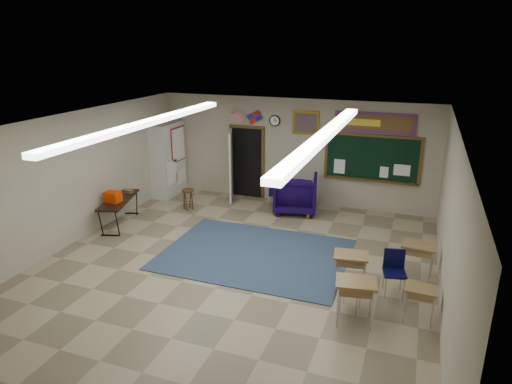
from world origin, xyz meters
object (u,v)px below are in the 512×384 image
(wingback_armchair, at_px, (295,193))
(folding_table, at_px, (119,211))
(student_desk_front_right, at_px, (418,260))
(wooden_stool, at_px, (188,199))
(student_desk_front_left, at_px, (350,270))

(wingback_armchair, xyz_separation_m, folding_table, (-3.97, -2.46, -0.15))
(student_desk_front_right, bearing_deg, wooden_stool, 167.74)
(student_desk_front_right, xyz_separation_m, wooden_stool, (-6.10, 1.94, -0.12))
(student_desk_front_right, relative_size, folding_table, 0.42)
(student_desk_front_left, xyz_separation_m, wooden_stool, (-4.93, 2.83, -0.12))
(student_desk_front_left, distance_m, wooden_stool, 5.69)
(student_desk_front_left, relative_size, folding_table, 0.42)
(wingback_armchair, height_order, folding_table, wingback_armchair)
(wingback_armchair, height_order, student_desk_front_right, wingback_armchair)
(wingback_armchair, relative_size, student_desk_front_left, 1.55)
(wingback_armchair, bearing_deg, student_desk_front_right, 127.64)
(student_desk_front_left, height_order, folding_table, folding_table)
(wingback_armchair, bearing_deg, wooden_stool, 5.55)
(folding_table, bearing_deg, student_desk_front_left, -28.10)
(wingback_armchair, bearing_deg, folding_table, 20.29)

